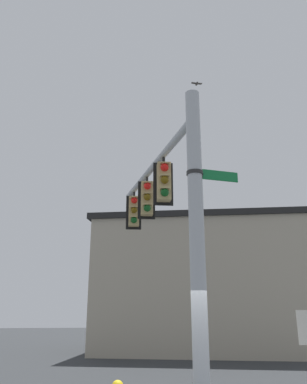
{
  "coord_description": "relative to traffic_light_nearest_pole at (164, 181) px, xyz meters",
  "views": [
    {
      "loc": [
        1.58,
        7.55,
        2.17
      ],
      "look_at": [
        0.61,
        -3.03,
        5.42
      ],
      "focal_mm": 35.69,
      "sensor_mm": 36.0,
      "label": 1
    }
  ],
  "objects": [
    {
      "name": "traffic_light_mid_outer",
      "position": [
        0.67,
        -3.32,
        0.0
      ],
      "size": [
        0.54,
        0.49,
        1.31
      ],
      "color": "black"
    },
    {
      "name": "tree_by_storefront",
      "position": [
        -6.59,
        -10.92,
        -0.73
      ],
      "size": [
        4.95,
        4.95,
        7.17
      ],
      "color": "#4C3823",
      "rests_on": "ground"
    },
    {
      "name": "mast_arm",
      "position": [
        0.21,
        -1.07,
        0.8
      ],
      "size": [
        1.44,
        6.28,
        0.2
      ],
      "primitive_type": "cylinder",
      "rotation": [
        0.0,
        1.57,
        4.91
      ],
      "color": "#ADB2B7"
    },
    {
      "name": "traffic_light_nearest_pole",
      "position": [
        0.0,
        0.0,
        0.0
      ],
      "size": [
        0.54,
        0.49,
        1.31
      ],
      "color": "black"
    },
    {
      "name": "bird_flying",
      "position": [
        -1.04,
        -0.18,
        3.18
      ],
      "size": [
        0.33,
        0.21,
        0.06
      ],
      "color": "#4C4742"
    },
    {
      "name": "street_name_sign",
      "position": [
        -0.63,
        2.01,
        -0.49
      ],
      "size": [
        1.18,
        0.4,
        0.22
      ],
      "color": "#147238"
    },
    {
      "name": "traffic_light_mid_inner",
      "position": [
        0.33,
        -1.66,
        0.0
      ],
      "size": [
        0.54,
        0.49,
        1.31
      ],
      "color": "black"
    },
    {
      "name": "storefront_building",
      "position": [
        -3.3,
        -11.34,
        -2.03
      ],
      "size": [
        12.17,
        9.35,
        6.76
      ],
      "color": "#A89E89",
      "rests_on": "ground"
    },
    {
      "name": "signal_pole",
      "position": [
        -0.42,
        2.06,
        -1.99
      ],
      "size": [
        0.32,
        0.32,
        6.87
      ],
      "primitive_type": "cylinder",
      "color": "#ADB2B7",
      "rests_on": "ground"
    }
  ]
}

